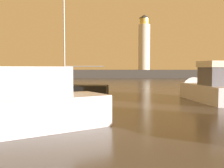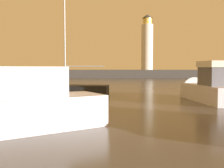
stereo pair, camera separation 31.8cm
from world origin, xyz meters
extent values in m
plane|color=#4C4742|center=(0.00, 31.30, 0.00)|extent=(220.00, 220.00, 0.00)
cube|color=#423F3D|center=(0.00, 62.60, 0.95)|extent=(92.63, 6.52, 1.89)
cylinder|color=silver|center=(7.53, 62.60, 7.36)|extent=(2.80, 2.80, 10.94)
cylinder|color=#F2CC59|center=(7.53, 62.60, 13.60)|extent=(2.10, 2.10, 1.53)
cone|color=#33383D|center=(7.53, 62.60, 14.80)|extent=(2.52, 2.52, 0.88)
cube|color=silver|center=(-2.48, 7.83, 0.62)|extent=(6.91, 5.65, 1.24)
cube|color=silver|center=(-2.05, 8.12, 1.81)|extent=(3.18, 2.89, 1.13)
cube|color=silver|center=(7.61, 16.84, 0.58)|extent=(2.82, 6.19, 1.16)
cone|color=silver|center=(7.12, 20.29, 0.64)|extent=(2.15, 2.05, 1.92)
cube|color=#595960|center=(7.72, 16.09, 1.76)|extent=(1.86, 2.29, 1.20)
cube|color=silver|center=(7.72, 16.09, 2.57)|extent=(2.05, 2.52, 0.42)
cube|color=black|center=(-2.67, 20.25, 0.44)|extent=(6.14, 2.19, 0.89)
cylinder|color=#B7B7BC|center=(-3.28, 20.29, 5.25)|extent=(0.12, 0.12, 8.74)
cylinder|color=#B7B7BC|center=(-1.62, 20.17, 2.46)|extent=(3.31, 0.34, 0.09)
camera|label=1|loc=(1.22, -1.45, 2.32)|focal=41.81mm
camera|label=2|loc=(1.54, -1.44, 2.32)|focal=41.81mm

